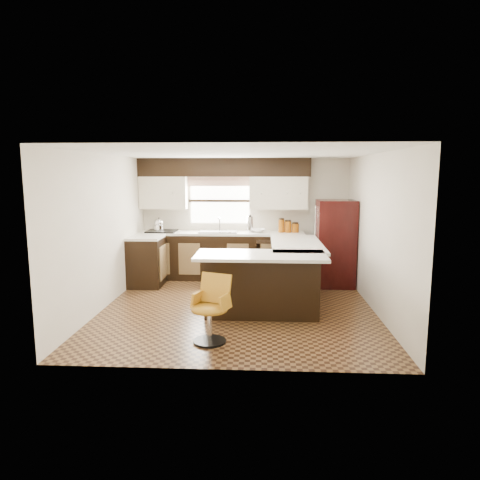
# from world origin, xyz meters

# --- Properties ---
(floor) EXTENTS (4.40, 4.40, 0.00)m
(floor) POSITION_xyz_m (0.00, 0.00, 0.00)
(floor) COLOR #49301A
(floor) RESTS_ON ground
(ceiling) EXTENTS (4.40, 4.40, 0.00)m
(ceiling) POSITION_xyz_m (0.00, 0.00, 2.40)
(ceiling) COLOR silver
(ceiling) RESTS_ON wall_back
(wall_back) EXTENTS (4.40, 0.00, 4.40)m
(wall_back) POSITION_xyz_m (0.00, 2.20, 1.20)
(wall_back) COLOR beige
(wall_back) RESTS_ON floor
(wall_front) EXTENTS (4.40, 0.00, 4.40)m
(wall_front) POSITION_xyz_m (0.00, -2.20, 1.20)
(wall_front) COLOR beige
(wall_front) RESTS_ON floor
(wall_left) EXTENTS (0.00, 4.40, 4.40)m
(wall_left) POSITION_xyz_m (-2.10, 0.00, 1.20)
(wall_left) COLOR beige
(wall_left) RESTS_ON floor
(wall_right) EXTENTS (0.00, 4.40, 4.40)m
(wall_right) POSITION_xyz_m (2.10, 0.00, 1.20)
(wall_right) COLOR beige
(wall_right) RESTS_ON floor
(base_cab_back) EXTENTS (3.30, 0.60, 0.90)m
(base_cab_back) POSITION_xyz_m (-0.45, 1.90, 0.45)
(base_cab_back) COLOR black
(base_cab_back) RESTS_ON floor
(base_cab_left) EXTENTS (0.60, 0.70, 0.90)m
(base_cab_left) POSITION_xyz_m (-1.80, 1.25, 0.45)
(base_cab_left) COLOR black
(base_cab_left) RESTS_ON floor
(counter_back) EXTENTS (3.30, 0.60, 0.04)m
(counter_back) POSITION_xyz_m (-0.45, 1.90, 0.92)
(counter_back) COLOR silver
(counter_back) RESTS_ON base_cab_back
(counter_left) EXTENTS (0.60, 0.70, 0.04)m
(counter_left) POSITION_xyz_m (-1.80, 1.25, 0.92)
(counter_left) COLOR silver
(counter_left) RESTS_ON base_cab_left
(soffit) EXTENTS (3.40, 0.35, 0.36)m
(soffit) POSITION_xyz_m (-0.40, 2.03, 2.22)
(soffit) COLOR black
(soffit) RESTS_ON wall_back
(upper_cab_left) EXTENTS (0.94, 0.35, 0.64)m
(upper_cab_left) POSITION_xyz_m (-1.62, 2.03, 1.72)
(upper_cab_left) COLOR beige
(upper_cab_left) RESTS_ON wall_back
(upper_cab_right) EXTENTS (1.14, 0.35, 0.64)m
(upper_cab_right) POSITION_xyz_m (0.68, 2.03, 1.72)
(upper_cab_right) COLOR beige
(upper_cab_right) RESTS_ON wall_back
(window_pane) EXTENTS (1.20, 0.02, 0.90)m
(window_pane) POSITION_xyz_m (-0.50, 2.18, 1.55)
(window_pane) COLOR white
(window_pane) RESTS_ON wall_back
(valance) EXTENTS (1.30, 0.06, 0.18)m
(valance) POSITION_xyz_m (-0.50, 2.14, 1.94)
(valance) COLOR #D19B93
(valance) RESTS_ON wall_back
(sink) EXTENTS (0.75, 0.45, 0.03)m
(sink) POSITION_xyz_m (-0.50, 1.88, 0.96)
(sink) COLOR #B2B2B7
(sink) RESTS_ON counter_back
(dishwasher) EXTENTS (0.58, 0.03, 0.78)m
(dishwasher) POSITION_xyz_m (0.55, 1.61, 0.43)
(dishwasher) COLOR black
(dishwasher) RESTS_ON floor
(cooktop) EXTENTS (0.58, 0.50, 0.02)m
(cooktop) POSITION_xyz_m (-1.65, 1.88, 0.96)
(cooktop) COLOR black
(cooktop) RESTS_ON counter_back
(peninsula_long) EXTENTS (0.60, 1.95, 0.90)m
(peninsula_long) POSITION_xyz_m (0.90, 0.62, 0.45)
(peninsula_long) COLOR black
(peninsula_long) RESTS_ON floor
(peninsula_return) EXTENTS (1.65, 0.60, 0.90)m
(peninsula_return) POSITION_xyz_m (0.38, -0.35, 0.45)
(peninsula_return) COLOR black
(peninsula_return) RESTS_ON floor
(counter_pen_long) EXTENTS (0.84, 1.95, 0.04)m
(counter_pen_long) POSITION_xyz_m (0.95, 0.62, 0.92)
(counter_pen_long) COLOR silver
(counter_pen_long) RESTS_ON peninsula_long
(counter_pen_return) EXTENTS (1.89, 0.84, 0.04)m
(counter_pen_return) POSITION_xyz_m (0.35, -0.44, 0.92)
(counter_pen_return) COLOR silver
(counter_pen_return) RESTS_ON peninsula_return
(refrigerator) EXTENTS (0.69, 0.67, 1.62)m
(refrigerator) POSITION_xyz_m (1.73, 1.44, 0.81)
(refrigerator) COLOR black
(refrigerator) RESTS_ON floor
(bar_chair) EXTENTS (0.58, 0.58, 0.85)m
(bar_chair) POSITION_xyz_m (-0.27, -1.45, 0.42)
(bar_chair) COLOR #B67C1B
(bar_chair) RESTS_ON floor
(kettle) EXTENTS (0.19, 0.19, 0.26)m
(kettle) POSITION_xyz_m (-1.70, 1.88, 1.10)
(kettle) COLOR silver
(kettle) RESTS_ON cooktop
(percolator) EXTENTS (0.13, 0.13, 0.31)m
(percolator) POSITION_xyz_m (0.12, 1.90, 1.10)
(percolator) COLOR silver
(percolator) RESTS_ON counter_back
(mixing_bowl) EXTENTS (0.36, 0.36, 0.07)m
(mixing_bowl) POSITION_xyz_m (0.29, 1.90, 0.98)
(mixing_bowl) COLOR white
(mixing_bowl) RESTS_ON counter_back
(canister_large) EXTENTS (0.12, 0.12, 0.25)m
(canister_large) POSITION_xyz_m (0.75, 1.92, 1.07)
(canister_large) COLOR #8B470B
(canister_large) RESTS_ON counter_back
(canister_med) EXTENTS (0.14, 0.14, 0.22)m
(canister_med) POSITION_xyz_m (0.88, 1.92, 1.05)
(canister_med) COLOR #8B470B
(canister_med) RESTS_ON counter_back
(canister_small) EXTENTS (0.14, 0.14, 0.17)m
(canister_small) POSITION_xyz_m (1.02, 1.92, 1.03)
(canister_small) COLOR #8B470B
(canister_small) RESTS_ON counter_back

